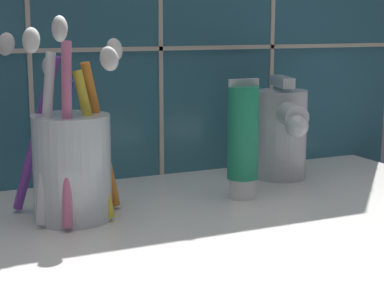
{
  "coord_description": "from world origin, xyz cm",
  "views": [
    {
      "loc": [
        -26.69,
        -51.98,
        20.17
      ],
      "look_at": [
        -1.98,
        2.24,
        8.94
      ],
      "focal_mm": 60.0,
      "sensor_mm": 36.0,
      "label": 1
    }
  ],
  "objects": [
    {
      "name": "sink_faucet",
      "position": [
        13.74,
        11.1,
        7.77
      ],
      "size": [
        6.25,
        10.55,
        12.09
      ],
      "rotation": [
        0.0,
        0.0,
        -1.88
      ],
      "color": "silver",
      "rests_on": "sink_counter"
    },
    {
      "name": "sink_counter",
      "position": [
        0.0,
        0.0,
        1.0
      ],
      "size": [
        61.07,
        38.82,
        2.0
      ],
      "primitive_type": "cube",
      "color": "silver",
      "rests_on": "ground"
    },
    {
      "name": "toothpaste_tube",
      "position": [
        5.39,
        5.6,
        8.2
      ],
      "size": [
        3.41,
        3.25,
        12.58
      ],
      "color": "white",
      "rests_on": "sink_counter"
    },
    {
      "name": "toothbrush_cup",
      "position": [
        -12.76,
        5.67,
        7.78
      ],
      "size": [
        12.14,
        12.18,
        18.95
      ],
      "color": "silver",
      "rests_on": "sink_counter"
    },
    {
      "name": "tile_wall_backsplash",
      "position": [
        0.01,
        19.65,
        22.72
      ],
      "size": [
        71.07,
        1.72,
        45.42
      ],
      "color": "#336B7F",
      "rests_on": "ground"
    }
  ]
}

